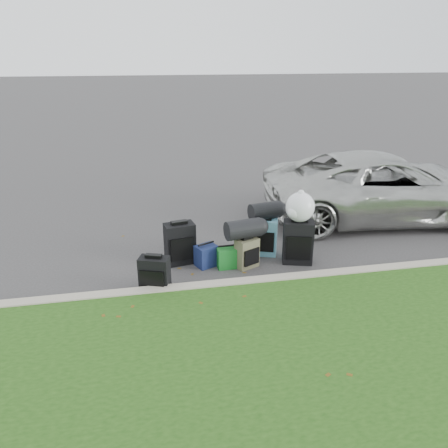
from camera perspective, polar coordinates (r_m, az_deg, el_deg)
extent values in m
plane|color=#383535|center=(7.24, 1.08, -4.57)|extent=(120.00, 120.00, 0.00)
cube|color=#9E937F|center=(6.35, 2.97, -7.87)|extent=(120.00, 0.18, 0.15)
imported|color=#B7B7B2|center=(9.38, 20.25, 4.63)|extent=(5.00, 2.69, 1.33)
cube|color=black|center=(6.29, -9.05, -6.51)|extent=(0.47, 0.36, 0.52)
cube|color=black|center=(7.02, -5.78, -2.55)|extent=(0.51, 0.36, 0.67)
cube|color=#45442E|center=(6.90, 3.00, -3.80)|extent=(0.41, 0.35, 0.48)
cube|color=teal|center=(7.32, 5.22, -1.69)|extent=(0.49, 0.39, 0.62)
cube|color=black|center=(7.09, 9.63, -2.34)|extent=(0.53, 0.40, 0.70)
cube|color=#176B22|center=(6.91, 0.31, -4.41)|extent=(0.30, 0.24, 0.33)
cube|color=#16214D|center=(6.96, -2.34, -4.17)|extent=(0.40, 0.36, 0.34)
cylinder|color=black|center=(6.77, 2.57, -0.66)|extent=(0.61, 0.40, 0.30)
cylinder|color=black|center=(7.19, 5.37, 1.72)|extent=(0.55, 0.38, 0.28)
sphere|color=white|center=(6.92, 9.91, 2.19)|extent=(0.46, 0.46, 0.46)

